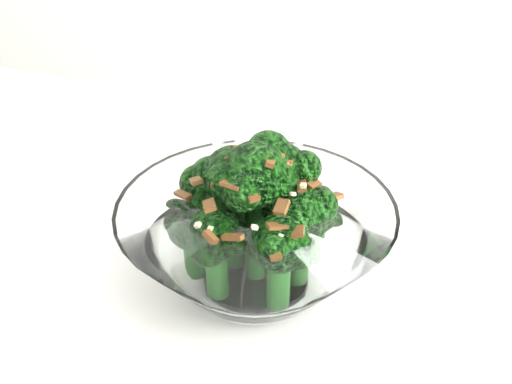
# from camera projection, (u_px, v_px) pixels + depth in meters

# --- Properties ---
(broccoli_dish) EXTENTS (0.19, 0.19, 0.12)m
(broccoli_dish) POSITION_uv_depth(u_px,v_px,m) (256.00, 235.00, 0.41)
(broccoli_dish) COLOR white
(broccoli_dish) RESTS_ON table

